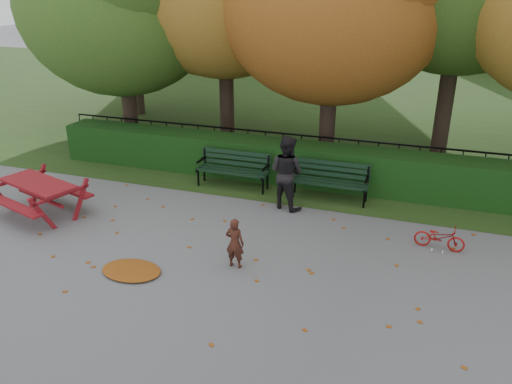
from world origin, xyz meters
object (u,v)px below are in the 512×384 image
(adult, at_px, (287,172))
(bicycle, at_px, (440,237))
(child, at_px, (235,243))
(bench_left, at_px, (234,166))
(bench_right, at_px, (330,178))
(picnic_table, at_px, (39,189))

(adult, height_order, bicycle, adult)
(child, distance_m, adult, 2.80)
(child, distance_m, bicycle, 3.94)
(bench_left, height_order, bench_right, same)
(bench_right, bearing_deg, picnic_table, -153.06)
(adult, xyz_separation_m, bicycle, (3.30, -0.90, -0.60))
(bench_right, distance_m, picnic_table, 6.47)
(picnic_table, relative_size, child, 2.28)
(child, xyz_separation_m, bicycle, (3.46, 1.87, -0.23))
(bench_right, bearing_deg, bench_left, 180.00)
(child, relative_size, bicycle, 1.02)
(adult, relative_size, bicycle, 1.81)
(bicycle, bearing_deg, bench_right, 60.21)
(bench_left, bearing_deg, picnic_table, -138.97)
(bicycle, bearing_deg, picnic_table, 103.35)
(bench_left, xyz_separation_m, bicycle, (4.87, -1.71, -0.28))
(bench_right, relative_size, picnic_table, 0.84)
(bench_left, relative_size, picnic_table, 0.84)
(adult, bearing_deg, bicycle, -174.34)
(bench_left, bearing_deg, child, -68.49)
(picnic_table, height_order, bicycle, picnic_table)
(picnic_table, xyz_separation_m, child, (4.78, -0.64, -0.13))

